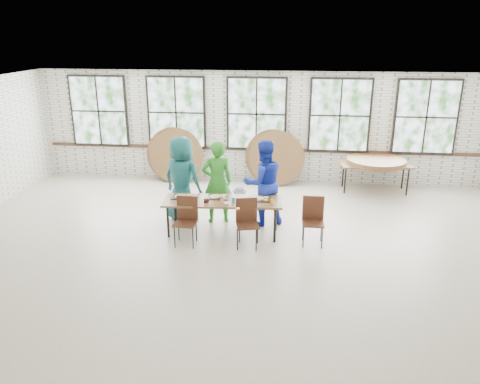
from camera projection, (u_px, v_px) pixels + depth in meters
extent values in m
plane|color=beige|center=(238.00, 250.00, 8.99)|extent=(12.00, 12.00, 0.00)
plane|color=white|center=(237.00, 92.00, 8.01)|extent=(12.00, 12.00, 0.00)
plane|color=silver|center=(257.00, 127.00, 12.72)|extent=(12.00, 0.00, 12.00)
plane|color=silver|center=(181.00, 320.00, 4.28)|extent=(12.00, 0.00, 12.00)
cube|color=#422819|center=(256.00, 149.00, 12.89)|extent=(11.80, 0.05, 0.08)
cube|color=black|center=(99.00, 111.00, 13.00)|extent=(1.62, 0.05, 1.97)
cube|color=white|center=(98.00, 111.00, 12.97)|extent=(1.50, 0.01, 1.85)
cube|color=black|center=(176.00, 112.00, 12.77)|extent=(1.62, 0.05, 1.97)
cube|color=white|center=(176.00, 113.00, 12.74)|extent=(1.50, 0.01, 1.85)
cube|color=black|center=(257.00, 114.00, 12.55)|extent=(1.62, 0.05, 1.97)
cube|color=white|center=(256.00, 114.00, 12.51)|extent=(1.50, 0.01, 1.85)
cube|color=black|center=(340.00, 115.00, 12.32)|extent=(1.62, 0.05, 1.97)
cube|color=white|center=(340.00, 116.00, 12.28)|extent=(1.50, 0.01, 1.85)
cube|color=black|center=(426.00, 117.00, 12.09)|extent=(1.62, 0.05, 1.97)
cube|color=white|center=(426.00, 117.00, 12.06)|extent=(1.50, 0.01, 1.85)
cube|color=brown|center=(223.00, 201.00, 9.50)|extent=(2.45, 0.95, 0.04)
cylinder|color=black|center=(168.00, 221.00, 9.45)|extent=(0.05, 0.05, 0.70)
cylinder|color=black|center=(175.00, 210.00, 10.02)|extent=(0.05, 0.05, 0.70)
cylinder|color=black|center=(275.00, 226.00, 9.23)|extent=(0.05, 0.05, 0.70)
cylinder|color=black|center=(276.00, 215.00, 9.79)|extent=(0.05, 0.05, 0.70)
cube|color=#432416|center=(185.00, 223.00, 9.09)|extent=(0.44, 0.43, 0.03)
cube|color=#432416|center=(187.00, 208.00, 9.19)|extent=(0.42, 0.06, 0.50)
cylinder|color=black|center=(175.00, 237.00, 9.03)|extent=(0.02, 0.02, 0.44)
cylinder|color=black|center=(179.00, 230.00, 9.35)|extent=(0.02, 0.02, 0.44)
cylinder|color=black|center=(193.00, 238.00, 8.99)|extent=(0.02, 0.02, 0.44)
cylinder|color=black|center=(196.00, 231.00, 9.31)|extent=(0.02, 0.02, 0.44)
cube|color=#432416|center=(248.00, 225.00, 9.00)|extent=(0.50, 0.48, 0.03)
cube|color=#432416|center=(246.00, 210.00, 9.09)|extent=(0.42, 0.12, 0.50)
cylinder|color=black|center=(237.00, 240.00, 8.93)|extent=(0.02, 0.02, 0.44)
cylinder|color=black|center=(239.00, 232.00, 9.25)|extent=(0.02, 0.02, 0.44)
cylinder|color=black|center=(256.00, 240.00, 8.89)|extent=(0.02, 0.02, 0.44)
cylinder|color=black|center=(258.00, 233.00, 9.21)|extent=(0.02, 0.02, 0.44)
cube|color=#432416|center=(313.00, 223.00, 9.10)|extent=(0.42, 0.40, 0.03)
cube|color=#432416|center=(313.00, 208.00, 9.19)|extent=(0.42, 0.03, 0.50)
cylinder|color=black|center=(303.00, 237.00, 9.03)|extent=(0.02, 0.02, 0.44)
cylinder|color=black|center=(303.00, 230.00, 9.35)|extent=(0.02, 0.02, 0.44)
cylinder|color=black|center=(322.00, 238.00, 8.99)|extent=(0.02, 0.02, 0.44)
cylinder|color=black|center=(321.00, 231.00, 9.31)|extent=(0.02, 0.02, 0.44)
imported|color=#1A5665|center=(182.00, 179.00, 10.14)|extent=(1.08, 0.92, 1.89)
imported|color=#287F21|center=(217.00, 182.00, 10.07)|extent=(0.77, 0.62, 1.82)
imported|color=#152941|center=(240.00, 205.00, 10.18)|extent=(0.54, 0.32, 0.82)
imported|color=#182DA9|center=(263.00, 183.00, 9.96)|extent=(1.10, 1.00, 1.85)
cube|color=brown|center=(376.00, 164.00, 12.07)|extent=(1.86, 0.92, 0.04)
cylinder|color=black|center=(345.00, 180.00, 12.02)|extent=(0.04, 0.04, 0.70)
cylinder|color=black|center=(343.00, 174.00, 12.53)|extent=(0.04, 0.04, 0.70)
cylinder|color=black|center=(408.00, 182.00, 11.86)|extent=(0.04, 0.04, 0.70)
cylinder|color=black|center=(403.00, 176.00, 12.37)|extent=(0.04, 0.04, 0.70)
cube|color=black|center=(183.00, 197.00, 9.65)|extent=(0.44, 0.33, 0.02)
cube|color=black|center=(218.00, 197.00, 9.63)|extent=(0.44, 0.33, 0.02)
cube|color=black|center=(260.00, 199.00, 9.51)|extent=(0.44, 0.33, 0.02)
cylinder|color=black|center=(206.00, 200.00, 9.34)|extent=(0.09, 0.09, 0.09)
cube|color=red|center=(222.00, 200.00, 9.34)|extent=(0.07, 0.06, 0.11)
cylinder|color=#1B95CD|center=(233.00, 199.00, 9.39)|extent=(0.07, 0.07, 0.10)
cylinder|color=orange|center=(272.00, 202.00, 9.22)|extent=(0.07, 0.07, 0.11)
cylinder|color=white|center=(242.00, 202.00, 9.23)|extent=(0.17, 0.17, 0.10)
ellipsoid|color=white|center=(192.00, 202.00, 9.34)|extent=(0.11, 0.11, 0.05)
ellipsoid|color=white|center=(226.00, 203.00, 9.25)|extent=(0.11, 0.11, 0.05)
ellipsoid|color=white|center=(252.00, 202.00, 9.34)|extent=(0.11, 0.11, 0.05)
cylinder|color=brown|center=(376.00, 163.00, 12.06)|extent=(1.50, 1.50, 0.04)
cylinder|color=brown|center=(376.00, 161.00, 12.04)|extent=(1.50, 1.50, 0.04)
cylinder|color=brown|center=(376.00, 160.00, 12.03)|extent=(1.50, 1.50, 0.04)
cylinder|color=brown|center=(173.00, 155.00, 12.97)|extent=(1.50, 0.31, 1.48)
cylinder|color=brown|center=(176.00, 156.00, 12.86)|extent=(1.50, 0.40, 1.47)
cylinder|color=brown|center=(273.00, 157.00, 12.68)|extent=(1.50, 0.22, 1.50)
cylinder|color=brown|center=(277.00, 158.00, 12.58)|extent=(1.50, 0.37, 1.47)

